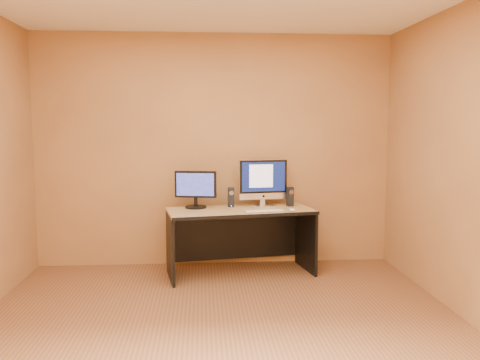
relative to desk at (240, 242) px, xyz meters
The scene contains 11 objects.
floor 1.60m from the desk, 99.44° to the right, with size 4.00×4.00×0.00m, color brown.
walls 1.83m from the desk, 99.44° to the right, with size 4.00×4.00×2.60m, color #A87843, non-canonical shape.
desk is the anchor object (origin of this frame).
imac 0.70m from the desk, 36.75° to the left, with size 0.54×0.20×0.52m, color silver, non-canonical shape.
second_monitor 0.73m from the desk, 165.18° to the left, with size 0.45×0.23×0.40m, color black, non-canonical shape.
speaker_left 0.49m from the desk, 117.11° to the left, with size 0.06×0.07×0.21m, color black, non-canonical shape.
speaker_right 0.74m from the desk, 17.40° to the left, with size 0.06×0.07×0.21m, color black, non-canonical shape.
keyboard 0.46m from the desk, 37.93° to the right, with size 0.41×0.11×0.02m, color silver.
mouse 0.66m from the desk, 17.97° to the right, with size 0.05×0.10×0.03m, color silver.
cable_a 0.58m from the desk, 38.28° to the left, with size 0.01×0.01×0.21m, color black.
cable_b 0.50m from the desk, 52.54° to the left, with size 0.01×0.01×0.17m, color black.
Camera 1 is at (-0.15, -3.74, 1.61)m, focal length 38.00 mm.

